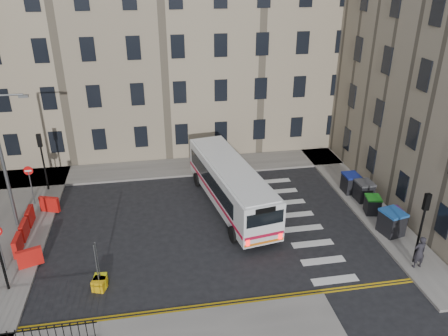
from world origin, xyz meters
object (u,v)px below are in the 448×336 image
object	(u,v)px
bus	(230,184)
bollard_yellow	(99,284)
wheelie_bin_d	(364,191)
bollard_chevron	(101,281)
pedestrian	(419,252)
streetlamp	(3,162)
wheelie_bin_e	(351,183)
wheelie_bin_c	(372,205)
wheelie_bin_b	(394,218)
wheelie_bin_a	(392,222)

from	to	relation	value
bus	bollard_yellow	xyz separation A→B (m)	(-7.80, -6.78, -1.38)
wheelie_bin_d	bollard_chevron	world-z (taller)	wheelie_bin_d
wheelie_bin_d	pedestrian	size ratio (longest dim) A/B	0.71
streetlamp	bollard_yellow	xyz separation A→B (m)	(5.36, -6.64, -4.04)
streetlamp	wheelie_bin_e	size ratio (longest dim) A/B	6.24
streetlamp	wheelie_bin_c	distance (m)	22.22
wheelie_bin_d	bollard_yellow	distance (m)	17.67
bus	wheelie_bin_b	distance (m)	10.11
bus	streetlamp	bearing A→B (deg)	171.21
wheelie_bin_a	wheelie_bin_c	distance (m)	2.36
wheelie_bin_d	bollard_chevron	distance (m)	17.55
wheelie_bin_a	bollard_chevron	distance (m)	16.46
streetlamp	wheelie_bin_d	distance (m)	22.30
wheelie_bin_e	bollard_chevron	size ratio (longest dim) A/B	2.18
bus	wheelie_bin_c	world-z (taller)	bus
wheelie_bin_a	wheelie_bin_b	bearing A→B (deg)	40.27
bollard_yellow	wheelie_bin_c	bearing A→B (deg)	14.46
wheelie_bin_a	wheelie_bin_e	xyz separation A→B (m)	(-0.12, 5.25, -0.08)
streetlamp	wheelie_bin_c	xyz separation A→B (m)	(21.79, -2.41, -3.62)
streetlamp	bollard_yellow	bearing A→B (deg)	-51.11
streetlamp	wheelie_bin_b	bearing A→B (deg)	-10.39
wheelie_bin_c	pedestrian	size ratio (longest dim) A/B	0.64
pedestrian	bollard_yellow	bearing A→B (deg)	-8.08
wheelie_bin_b	wheelie_bin_d	xyz separation A→B (m)	(-0.28, 3.33, 0.10)
bus	wheelie_bin_b	bearing A→B (deg)	-34.24
wheelie_bin_c	wheelie_bin_e	distance (m)	2.90
bollard_chevron	bus	bearing A→B (deg)	40.11
wheelie_bin_b	bollard_yellow	distance (m)	17.13
wheelie_bin_e	wheelie_bin_d	bearing A→B (deg)	-74.32
wheelie_bin_d	bollard_chevron	xyz separation A→B (m)	(-16.61, -5.64, -0.52)
bus	wheelie_bin_e	bearing A→B (deg)	-7.07
bollard_chevron	wheelie_bin_b	bearing A→B (deg)	7.79
wheelie_bin_a	pedestrian	xyz separation A→B (m)	(-0.26, -3.15, 0.19)
wheelie_bin_c	wheelie_bin_e	size ratio (longest dim) A/B	0.91
bus	wheelie_bin_e	world-z (taller)	bus
pedestrian	bollard_chevron	bearing A→B (deg)	-8.97
streetlamp	wheelie_bin_d	xyz separation A→B (m)	(22.01, -0.76, -3.52)
wheelie_bin_a	pedestrian	world-z (taller)	pedestrian
wheelie_bin_a	bollard_yellow	world-z (taller)	wheelie_bin_a
bus	pedestrian	world-z (taller)	bus
wheelie_bin_b	wheelie_bin_d	world-z (taller)	wheelie_bin_d
wheelie_bin_a	bus	bearing A→B (deg)	138.34
wheelie_bin_e	bollard_chevron	xyz separation A→B (m)	(-16.25, -6.88, -0.51)
streetlamp	pedestrian	size ratio (longest dim) A/B	4.39
wheelie_bin_b	pedestrian	world-z (taller)	pedestrian
wheelie_bin_d	bus	bearing A→B (deg)	171.97
streetlamp	bus	world-z (taller)	streetlamp
bollard_chevron	wheelie_bin_a	bearing A→B (deg)	5.70
pedestrian	bollard_yellow	world-z (taller)	pedestrian
wheelie_bin_c	bollard_chevron	world-z (taller)	wheelie_bin_c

